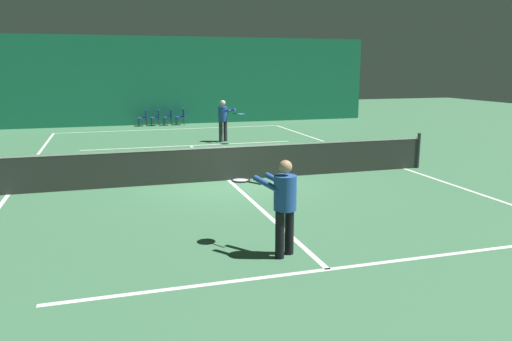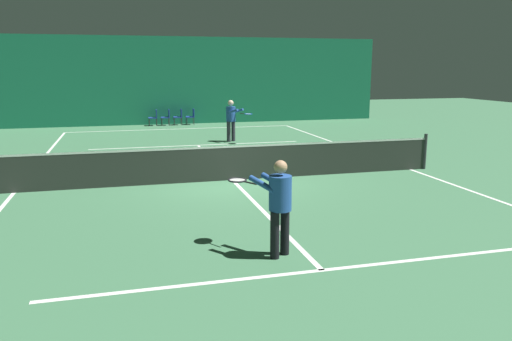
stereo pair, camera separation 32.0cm
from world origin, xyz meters
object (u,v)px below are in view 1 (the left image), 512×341
at_px(courtside_chair_2, 169,116).
at_px(tennis_net, 229,162).
at_px(courtside_chair_3, 181,116).
at_px(courtside_chair_0, 144,117).
at_px(courtside_chair_1, 157,116).
at_px(player_near, 283,200).
at_px(player_far, 224,118).

bearing_deg(courtside_chair_2, tennis_net, -0.36).
bearing_deg(courtside_chair_3, courtside_chair_0, -90.00).
bearing_deg(courtside_chair_1, player_near, 0.29).
xyz_separation_m(player_near, courtside_chair_1, (-0.10, 19.31, -0.45)).
relative_size(tennis_net, player_far, 7.04).
bearing_deg(courtside_chair_1, courtside_chair_0, -90.00).
height_order(courtside_chair_1, courtside_chair_3, same).
distance_m(player_far, courtside_chair_1, 6.96).
bearing_deg(courtside_chair_3, player_near, -3.58).
bearing_deg(tennis_net, courtside_chair_3, 86.91).
bearing_deg(courtside_chair_0, courtside_chair_1, 90.00).
xyz_separation_m(courtside_chair_1, courtside_chair_2, (0.65, 0.00, 0.00)).
bearing_deg(player_near, courtside_chair_3, -35.53).
height_order(tennis_net, courtside_chair_2, tennis_net).
xyz_separation_m(tennis_net, player_far, (1.51, 7.05, 0.48)).
height_order(player_near, player_far, player_far).
relative_size(courtside_chair_2, courtside_chair_3, 1.00).
xyz_separation_m(player_far, courtside_chair_2, (-1.43, 6.62, -0.51)).
bearing_deg(player_near, courtside_chair_1, -31.66).
bearing_deg(courtside_chair_0, courtside_chair_2, 90.00).
bearing_deg(tennis_net, player_far, 77.89).
xyz_separation_m(player_near, courtside_chair_2, (0.55, 19.31, -0.45)).
bearing_deg(tennis_net, courtside_chair_1, 92.37).
distance_m(tennis_net, courtside_chair_2, 13.68).
xyz_separation_m(player_near, courtside_chair_0, (-0.75, 19.31, -0.45)).
bearing_deg(tennis_net, player_near, -94.76).
xyz_separation_m(courtside_chair_2, courtside_chair_3, (0.65, 0.00, 0.00)).
bearing_deg(courtside_chair_1, courtside_chair_2, 90.00).
xyz_separation_m(tennis_net, courtside_chair_3, (0.74, 13.68, -0.03)).
bearing_deg(player_near, courtside_chair_2, -33.60).
height_order(tennis_net, courtside_chair_0, tennis_net).
relative_size(player_near, courtside_chair_1, 1.90).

